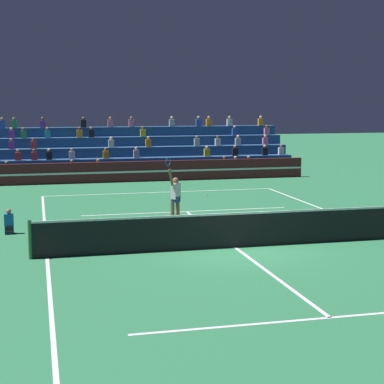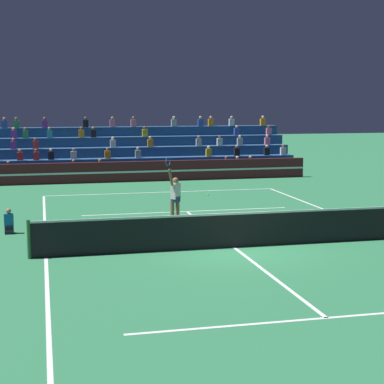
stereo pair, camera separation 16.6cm
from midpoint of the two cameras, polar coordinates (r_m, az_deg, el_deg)
name	(u,v)px [view 2 (the right image)]	position (r m, az deg, el deg)	size (l,w,h in m)	color
ground_plane	(234,248)	(19.30, 4.01, -4.95)	(120.00, 120.00, 0.00)	#2D7A4C
court_lines	(234,247)	(19.30, 4.01, -4.94)	(11.10, 23.90, 0.01)	white
tennis_net	(234,230)	(19.18, 4.03, -3.37)	(12.00, 0.10, 1.10)	#2D6B38
sponsor_banner_wall	(147,171)	(34.80, -3.88, 1.85)	(18.00, 0.26, 1.10)	#51191E
bleacher_stand	(137,157)	(38.49, -4.81, 3.16)	(18.34, 4.75, 3.38)	navy
ball_kid_courtside	(9,224)	(22.00, -15.75, -2.73)	(0.30, 0.36, 0.84)	black
tennis_player	(175,198)	(22.38, -1.30, -0.53)	(0.72, 0.72, 2.49)	brown
tennis_ball	(208,195)	(29.68, 1.61, -0.23)	(0.07, 0.07, 0.07)	#C6DB33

